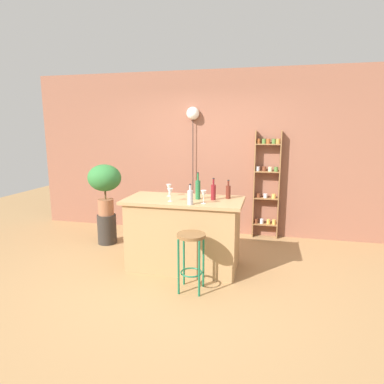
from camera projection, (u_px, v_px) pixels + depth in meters
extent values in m
plane|color=#A37A4C|center=(178.00, 276.00, 4.15)|extent=(12.00, 12.00, 0.00)
cube|color=#8C5642|center=(208.00, 154.00, 5.76)|extent=(6.40, 0.10, 2.80)
cube|color=#A87F51|center=(184.00, 235.00, 4.36)|extent=(1.41, 0.70, 0.89)
cube|color=tan|center=(184.00, 200.00, 4.27)|extent=(1.53, 0.77, 0.04)
cylinder|color=#196642|center=(178.00, 267.00, 3.64)|extent=(0.02, 0.02, 0.64)
cylinder|color=#196642|center=(199.00, 269.00, 3.58)|extent=(0.02, 0.02, 0.64)
cylinder|color=#196642|center=(184.00, 259.00, 3.86)|extent=(0.02, 0.02, 0.64)
cylinder|color=#196642|center=(203.00, 261.00, 3.81)|extent=(0.02, 0.02, 0.64)
torus|color=#196642|center=(191.00, 272.00, 3.74)|extent=(0.25, 0.25, 0.02)
cylinder|color=brown|center=(191.00, 235.00, 3.66)|extent=(0.33, 0.33, 0.03)
cube|color=olive|center=(254.00, 185.00, 5.53)|extent=(0.02, 0.14, 1.80)
cube|color=olive|center=(279.00, 186.00, 5.44)|extent=(0.02, 0.14, 1.80)
cube|color=olive|center=(265.00, 224.00, 5.61)|extent=(0.39, 0.14, 0.02)
cylinder|color=brown|center=(256.00, 221.00, 5.63)|extent=(0.06, 0.06, 0.08)
cylinder|color=silver|center=(262.00, 221.00, 5.62)|extent=(0.06, 0.06, 0.08)
cylinder|color=gold|center=(268.00, 222.00, 5.59)|extent=(0.06, 0.06, 0.08)
cylinder|color=gold|center=(274.00, 222.00, 5.57)|extent=(0.06, 0.06, 0.08)
cube|color=olive|center=(266.00, 198.00, 5.53)|extent=(0.39, 0.14, 0.02)
cylinder|color=brown|center=(258.00, 195.00, 5.55)|extent=(0.07, 0.07, 0.07)
cylinder|color=silver|center=(265.00, 196.00, 5.52)|extent=(0.07, 0.07, 0.07)
cylinder|color=gold|center=(274.00, 196.00, 5.48)|extent=(0.07, 0.07, 0.07)
cube|color=olive|center=(267.00, 172.00, 5.44)|extent=(0.39, 0.14, 0.02)
cylinder|color=silver|center=(258.00, 169.00, 5.46)|extent=(0.07, 0.07, 0.08)
cylinder|color=brown|center=(264.00, 169.00, 5.45)|extent=(0.07, 0.07, 0.08)
cylinder|color=beige|center=(270.00, 169.00, 5.42)|extent=(0.07, 0.07, 0.08)
cylinder|color=#4C7033|center=(276.00, 169.00, 5.39)|extent=(0.07, 0.07, 0.08)
cube|color=olive|center=(268.00, 144.00, 5.36)|extent=(0.39, 0.14, 0.02)
cylinder|color=#994C23|center=(258.00, 141.00, 5.38)|extent=(0.07, 0.07, 0.08)
cylinder|color=#4C7033|center=(264.00, 141.00, 5.36)|extent=(0.07, 0.07, 0.08)
cylinder|color=#994C23|center=(268.00, 141.00, 5.35)|extent=(0.07, 0.07, 0.08)
cylinder|color=#4C7033|center=(274.00, 141.00, 5.34)|extent=(0.07, 0.07, 0.08)
cylinder|color=#AD7A38|center=(278.00, 141.00, 5.31)|extent=(0.07, 0.07, 0.08)
cylinder|color=#2D2823|center=(107.00, 229.00, 5.31)|extent=(0.30, 0.30, 0.47)
cylinder|color=#935B3D|center=(106.00, 207.00, 5.24)|extent=(0.24, 0.24, 0.25)
cylinder|color=brown|center=(105.00, 194.00, 5.20)|extent=(0.03, 0.03, 0.16)
ellipsoid|color=#2D7033|center=(104.00, 178.00, 5.15)|extent=(0.53, 0.47, 0.42)
cylinder|color=#B2B2B7|center=(190.00, 197.00, 3.94)|extent=(0.07, 0.07, 0.17)
cylinder|color=#B2B2B7|center=(190.00, 188.00, 3.91)|extent=(0.03, 0.03, 0.07)
cylinder|color=black|center=(190.00, 184.00, 3.91)|extent=(0.03, 0.03, 0.01)
cylinder|color=maroon|center=(213.00, 192.00, 4.19)|extent=(0.06, 0.06, 0.19)
cylinder|color=maroon|center=(213.00, 182.00, 4.17)|extent=(0.02, 0.02, 0.08)
cylinder|color=black|center=(214.00, 178.00, 4.16)|extent=(0.03, 0.03, 0.01)
cylinder|color=#5B2319|center=(228.00, 192.00, 4.28)|extent=(0.06, 0.06, 0.17)
cylinder|color=#5B2319|center=(228.00, 183.00, 4.25)|extent=(0.02, 0.02, 0.07)
cylinder|color=black|center=(228.00, 180.00, 4.25)|extent=(0.03, 0.03, 0.01)
cylinder|color=#236638|center=(198.00, 190.00, 4.23)|extent=(0.07, 0.07, 0.24)
cylinder|color=#236638|center=(198.00, 177.00, 4.20)|extent=(0.02, 0.02, 0.09)
cylinder|color=black|center=(198.00, 173.00, 4.19)|extent=(0.03, 0.03, 0.01)
cylinder|color=silver|center=(204.00, 203.00, 4.00)|extent=(0.06, 0.06, 0.00)
cylinder|color=silver|center=(204.00, 200.00, 3.99)|extent=(0.01, 0.01, 0.07)
cone|color=silver|center=(204.00, 194.00, 3.98)|extent=(0.07, 0.07, 0.08)
cylinder|color=silver|center=(169.00, 196.00, 4.45)|extent=(0.06, 0.06, 0.00)
cylinder|color=silver|center=(169.00, 193.00, 4.44)|extent=(0.01, 0.01, 0.07)
cone|color=silver|center=(169.00, 187.00, 4.43)|extent=(0.07, 0.07, 0.08)
cylinder|color=silver|center=(170.00, 201.00, 4.13)|extent=(0.06, 0.06, 0.00)
cylinder|color=silver|center=(170.00, 198.00, 4.12)|extent=(0.01, 0.01, 0.07)
cone|color=silver|center=(170.00, 192.00, 4.10)|extent=(0.07, 0.07, 0.08)
cylinder|color=black|center=(193.00, 174.00, 5.77)|extent=(0.01, 0.01, 2.08)
sphere|color=white|center=(193.00, 113.00, 5.58)|extent=(0.22, 0.22, 0.22)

